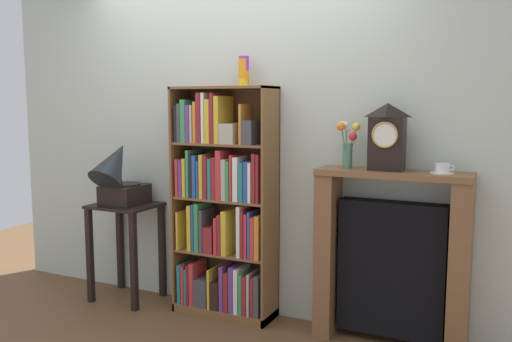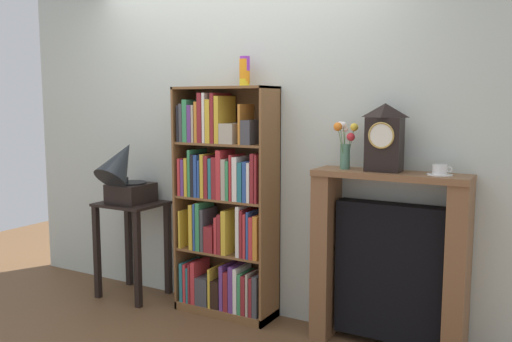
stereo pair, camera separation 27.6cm
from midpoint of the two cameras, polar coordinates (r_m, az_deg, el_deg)
ground_plane at (r=4.17m, az=-5.89°, el=-15.14°), size 7.60×6.40×0.02m
wall_back at (r=4.03m, az=-1.84°, el=3.30°), size 4.60×0.08×2.60m
bookshelf at (r=4.02m, az=-5.41°, el=-4.15°), size 0.76×0.29×1.68m
cup_stack at (r=3.92m, az=-3.35°, el=10.35°), size 0.07×0.08×0.21m
side_table_left at (r=4.52m, az=-15.15°, el=-6.18°), size 0.49×0.43×0.77m
gramophone at (r=4.38m, az=-15.96°, el=-0.38°), size 0.29×0.48×0.56m
fireplace_mantel at (r=3.65m, az=11.80°, el=-9.07°), size 0.97×0.28×1.14m
mantel_clock at (r=3.50m, az=11.33°, el=3.50°), size 0.22×0.14×0.42m
flower_vase at (r=3.58m, az=7.34°, el=3.07°), size 0.15×0.16×0.30m
teacup_with_saucer at (r=3.45m, az=16.73°, el=0.19°), size 0.15×0.15×0.06m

